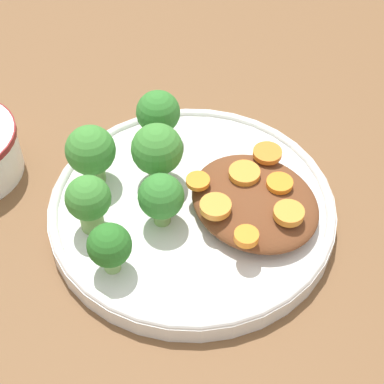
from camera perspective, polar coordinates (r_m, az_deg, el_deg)
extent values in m
plane|color=brown|center=(0.55, 0.00, -2.23)|extent=(4.00, 4.00, 0.00)
cylinder|color=silver|center=(0.54, 0.00, -1.66)|extent=(0.24, 0.24, 0.02)
torus|color=silver|center=(0.54, 0.00, -1.07)|extent=(0.24, 0.24, 0.01)
ellipsoid|color=brown|center=(0.53, 5.59, -0.85)|extent=(0.11, 0.10, 0.02)
cylinder|color=#759E51|center=(0.52, -2.74, -1.81)|extent=(0.01, 0.01, 0.02)
sphere|color=#337A2D|center=(0.50, -2.83, -0.33)|extent=(0.04, 0.04, 0.04)
cylinder|color=#7FA85B|center=(0.56, -8.74, 1.98)|extent=(0.02, 0.02, 0.02)
sphere|color=#3D8433|center=(0.54, -9.02, 3.70)|extent=(0.04, 0.04, 0.04)
cylinder|color=#759E51|center=(0.52, -8.93, -2.17)|extent=(0.02, 0.02, 0.02)
sphere|color=#3D8433|center=(0.50, -9.23, -0.53)|extent=(0.04, 0.04, 0.04)
cylinder|color=#7FA85B|center=(0.59, -2.95, 5.52)|extent=(0.01, 0.01, 0.02)
sphere|color=#337A2D|center=(0.57, -3.03, 7.10)|extent=(0.04, 0.04, 0.04)
cylinder|color=#7FA85B|center=(0.49, -7.15, -6.05)|extent=(0.01, 0.01, 0.02)
sphere|color=#286B23|center=(0.48, -7.36, -4.71)|extent=(0.03, 0.03, 0.03)
cylinder|color=#759E51|center=(0.55, -3.02, 2.01)|extent=(0.02, 0.02, 0.02)
sphere|color=#3D8433|center=(0.53, -3.13, 3.81)|extent=(0.04, 0.04, 0.04)
cylinder|color=orange|center=(0.53, 7.79, 0.78)|extent=(0.02, 0.02, 0.00)
cylinder|color=orange|center=(0.52, 0.75, 0.77)|extent=(0.02, 0.02, 0.00)
cylinder|color=orange|center=(0.53, 4.68, 1.69)|extent=(0.03, 0.03, 0.01)
cylinder|color=orange|center=(0.50, 8.60, -1.87)|extent=(0.02, 0.02, 0.01)
cylinder|color=orange|center=(0.50, 2.42, -1.11)|extent=(0.03, 0.03, 0.01)
cylinder|color=orange|center=(0.55, 6.72, 3.46)|extent=(0.02, 0.02, 0.00)
cylinder|color=orange|center=(0.49, 5.19, -3.75)|extent=(0.02, 0.02, 0.01)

